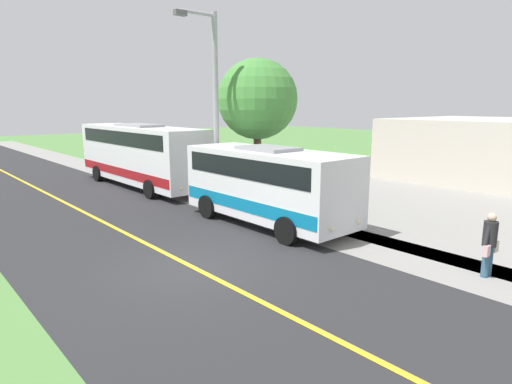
# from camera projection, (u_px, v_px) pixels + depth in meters

# --- Properties ---
(ground_plane) EXTENTS (120.00, 120.00, 0.00)m
(ground_plane) POSITION_uv_depth(u_px,v_px,m) (191.00, 267.00, 11.74)
(ground_plane) COLOR #548442
(road_surface) EXTENTS (8.00, 100.00, 0.01)m
(road_surface) POSITION_uv_depth(u_px,v_px,m) (191.00, 266.00, 11.74)
(road_surface) COLOR #28282B
(road_surface) RESTS_ON ground
(sidewalk) EXTENTS (2.40, 100.00, 0.01)m
(sidewalk) POSITION_uv_depth(u_px,v_px,m) (318.00, 231.00, 15.09)
(sidewalk) COLOR gray
(sidewalk) RESTS_ON ground
(parking_lot_surface) EXTENTS (14.00, 36.00, 0.01)m
(parking_lot_surface) POSITION_uv_depth(u_px,v_px,m) (492.00, 213.00, 17.51)
(parking_lot_surface) COLOR gray
(parking_lot_surface) RESTS_ON ground
(road_centre_line) EXTENTS (0.16, 100.00, 0.00)m
(road_centre_line) POSITION_uv_depth(u_px,v_px,m) (191.00, 266.00, 11.74)
(road_centre_line) COLOR gold
(road_centre_line) RESTS_ON ground
(shuttle_bus_front) EXTENTS (2.65, 7.07, 2.84)m
(shuttle_bus_front) POSITION_uv_depth(u_px,v_px,m) (268.00, 182.00, 15.68)
(shuttle_bus_front) COLOR white
(shuttle_bus_front) RESTS_ON ground
(transit_bus_rear) EXTENTS (2.57, 10.31, 3.32)m
(transit_bus_rear) POSITION_uv_depth(u_px,v_px,m) (140.00, 153.00, 22.99)
(transit_bus_rear) COLOR white
(transit_bus_rear) RESTS_ON ground
(pedestrian_with_bags) EXTENTS (0.72, 0.34, 1.67)m
(pedestrian_with_bags) POSITION_uv_depth(u_px,v_px,m) (489.00, 243.00, 10.92)
(pedestrian_with_bags) COLOR #335972
(pedestrian_with_bags) RESTS_ON ground
(street_light_pole) EXTENTS (1.97, 0.24, 8.02)m
(street_light_pole) POSITION_uv_depth(u_px,v_px,m) (213.00, 102.00, 18.19)
(street_light_pole) COLOR #9E9EA3
(street_light_pole) RESTS_ON ground
(tree_curbside) EXTENTS (3.68, 3.68, 6.41)m
(tree_curbside) POSITION_uv_depth(u_px,v_px,m) (257.00, 100.00, 19.84)
(tree_curbside) COLOR brown
(tree_curbside) RESTS_ON ground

